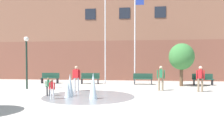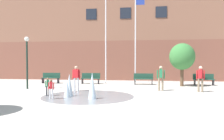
{
  "view_description": "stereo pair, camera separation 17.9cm",
  "coord_description": "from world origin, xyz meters",
  "px_view_note": "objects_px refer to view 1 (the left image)",
  "views": [
    {
      "loc": [
        1.51,
        -7.16,
        1.8
      ],
      "look_at": [
        -0.35,
        7.54,
        1.3
      ],
      "focal_mm": 35.0,
      "sensor_mm": 36.0,
      "label": 1
    },
    {
      "loc": [
        1.69,
        -7.14,
        1.8
      ],
      "look_at": [
        -0.35,
        7.54,
        1.3
      ],
      "focal_mm": 35.0,
      "sensor_mm": 36.0,
      "label": 2
    }
  ],
  "objects_px": {
    "adult_watching": "(161,76)",
    "park_bench_far_left": "(50,78)",
    "adult_in_red": "(200,77)",
    "lamp_post_left_lane": "(27,54)",
    "flagpole_right": "(135,37)",
    "street_tree_near_building": "(182,57)",
    "child_with_pink_shirt": "(48,85)",
    "teen_by_trashcan": "(76,76)",
    "park_bench_center": "(143,79)",
    "park_bench_under_right_flagpole": "(203,79)",
    "park_bench_under_left_flagpole": "(90,78)",
    "child_in_fountain": "(52,87)",
    "flagpole_left": "(106,34)"
  },
  "relations": [
    {
      "from": "adult_watching",
      "to": "park_bench_far_left",
      "type": "bearing_deg",
      "value": -108.23
    },
    {
      "from": "adult_in_red",
      "to": "lamp_post_left_lane",
      "type": "height_order",
      "value": "lamp_post_left_lane"
    },
    {
      "from": "flagpole_right",
      "to": "adult_watching",
      "type": "bearing_deg",
      "value": -68.53
    },
    {
      "from": "lamp_post_left_lane",
      "to": "street_tree_near_building",
      "type": "xyz_separation_m",
      "value": [
        10.84,
        3.15,
        -0.11
      ]
    },
    {
      "from": "child_with_pink_shirt",
      "to": "park_bench_far_left",
      "type": "bearing_deg",
      "value": -5.16
    },
    {
      "from": "teen_by_trashcan",
      "to": "park_bench_center",
      "type": "bearing_deg",
      "value": -121.16
    },
    {
      "from": "park_bench_far_left",
      "to": "park_bench_under_right_flagpole",
      "type": "relative_size",
      "value": 1.0
    },
    {
      "from": "park_bench_far_left",
      "to": "child_with_pink_shirt",
      "type": "distance_m",
      "value": 7.6
    },
    {
      "from": "park_bench_under_left_flagpole",
      "to": "child_with_pink_shirt",
      "type": "xyz_separation_m",
      "value": [
        -0.69,
        -6.99,
        0.1
      ]
    },
    {
      "from": "adult_watching",
      "to": "adult_in_red",
      "type": "distance_m",
      "value": 2.37
    },
    {
      "from": "child_in_fountain",
      "to": "park_bench_under_left_flagpole",
      "type": "bearing_deg",
      "value": -19.97
    },
    {
      "from": "park_bench_under_left_flagpole",
      "to": "child_with_pink_shirt",
      "type": "bearing_deg",
      "value": -95.62
    },
    {
      "from": "child_in_fountain",
      "to": "flagpole_right",
      "type": "bearing_deg",
      "value": -44.17
    },
    {
      "from": "park_bench_under_left_flagpole",
      "to": "adult_in_red",
      "type": "distance_m",
      "value": 8.96
    },
    {
      "from": "adult_in_red",
      "to": "flagpole_right",
      "type": "height_order",
      "value": "flagpole_right"
    },
    {
      "from": "park_bench_under_left_flagpole",
      "to": "teen_by_trashcan",
      "type": "distance_m",
      "value": 4.79
    },
    {
      "from": "teen_by_trashcan",
      "to": "flagpole_left",
      "type": "bearing_deg",
      "value": -90.65
    },
    {
      "from": "park_bench_under_left_flagpole",
      "to": "park_bench_center",
      "type": "bearing_deg",
      "value": -0.29
    },
    {
      "from": "flagpole_left",
      "to": "teen_by_trashcan",
      "type": "bearing_deg",
      "value": -101.34
    },
    {
      "from": "adult_in_red",
      "to": "child_with_pink_shirt",
      "type": "height_order",
      "value": "adult_in_red"
    },
    {
      "from": "flagpole_left",
      "to": "lamp_post_left_lane",
      "type": "height_order",
      "value": "flagpole_left"
    },
    {
      "from": "park_bench_under_left_flagpole",
      "to": "flagpole_left",
      "type": "height_order",
      "value": "flagpole_left"
    },
    {
      "from": "park_bench_under_left_flagpole",
      "to": "street_tree_near_building",
      "type": "relative_size",
      "value": 0.49
    },
    {
      "from": "park_bench_under_right_flagpole",
      "to": "teen_by_trashcan",
      "type": "height_order",
      "value": "teen_by_trashcan"
    },
    {
      "from": "adult_watching",
      "to": "child_with_pink_shirt",
      "type": "distance_m",
      "value": 6.95
    },
    {
      "from": "child_with_pink_shirt",
      "to": "lamp_post_left_lane",
      "type": "bearing_deg",
      "value": 16.5
    },
    {
      "from": "street_tree_near_building",
      "to": "teen_by_trashcan",
      "type": "bearing_deg",
      "value": -151.93
    },
    {
      "from": "teen_by_trashcan",
      "to": "park_bench_under_left_flagpole",
      "type": "bearing_deg",
      "value": -76.78
    },
    {
      "from": "park_bench_under_right_flagpole",
      "to": "child_in_fountain",
      "type": "height_order",
      "value": "child_in_fountain"
    },
    {
      "from": "adult_watching",
      "to": "lamp_post_left_lane",
      "type": "height_order",
      "value": "lamp_post_left_lane"
    },
    {
      "from": "park_bench_center",
      "to": "teen_by_trashcan",
      "type": "distance_m",
      "value": 6.38
    },
    {
      "from": "adult_in_red",
      "to": "flagpole_right",
      "type": "xyz_separation_m",
      "value": [
        -4.09,
        4.7,
        3.07
      ]
    },
    {
      "from": "flagpole_right",
      "to": "park_bench_center",
      "type": "bearing_deg",
      "value": -38.14
    },
    {
      "from": "adult_in_red",
      "to": "flagpole_right",
      "type": "distance_m",
      "value": 6.94
    },
    {
      "from": "park_bench_under_left_flagpole",
      "to": "teen_by_trashcan",
      "type": "relative_size",
      "value": 1.01
    },
    {
      "from": "park_bench_far_left",
      "to": "child_in_fountain",
      "type": "bearing_deg",
      "value": -66.29
    },
    {
      "from": "child_with_pink_shirt",
      "to": "park_bench_under_right_flagpole",
      "type": "bearing_deg",
      "value": -82.26
    },
    {
      "from": "child_with_pink_shirt",
      "to": "flagpole_left",
      "type": "distance_m",
      "value": 8.56
    },
    {
      "from": "park_bench_under_right_flagpole",
      "to": "street_tree_near_building",
      "type": "height_order",
      "value": "street_tree_near_building"
    },
    {
      "from": "street_tree_near_building",
      "to": "park_bench_under_right_flagpole",
      "type": "bearing_deg",
      "value": 27.88
    },
    {
      "from": "child_in_fountain",
      "to": "flagpole_left",
      "type": "xyz_separation_m",
      "value": [
        1.35,
        8.42,
        3.68
      ]
    },
    {
      "from": "park_bench_under_left_flagpole",
      "to": "park_bench_under_right_flagpole",
      "type": "height_order",
      "value": "same"
    },
    {
      "from": "teen_by_trashcan",
      "to": "child_in_fountain",
      "type": "xyz_separation_m",
      "value": [
        -0.3,
        -3.17,
        -0.35
      ]
    },
    {
      "from": "teen_by_trashcan",
      "to": "lamp_post_left_lane",
      "type": "relative_size",
      "value": 0.45
    },
    {
      "from": "park_bench_center",
      "to": "street_tree_near_building",
      "type": "distance_m",
      "value": 3.52
    },
    {
      "from": "park_bench_under_right_flagpole",
      "to": "child_with_pink_shirt",
      "type": "bearing_deg",
      "value": -144.68
    },
    {
      "from": "child_in_fountain",
      "to": "teen_by_trashcan",
      "type": "bearing_deg",
      "value": -24.69
    },
    {
      "from": "flagpole_right",
      "to": "child_in_fountain",
      "type": "bearing_deg",
      "value": -114.81
    },
    {
      "from": "park_bench_center",
      "to": "adult_in_red",
      "type": "height_order",
      "value": "adult_in_red"
    },
    {
      "from": "park_bench_far_left",
      "to": "adult_in_red",
      "type": "height_order",
      "value": "adult_in_red"
    }
  ]
}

